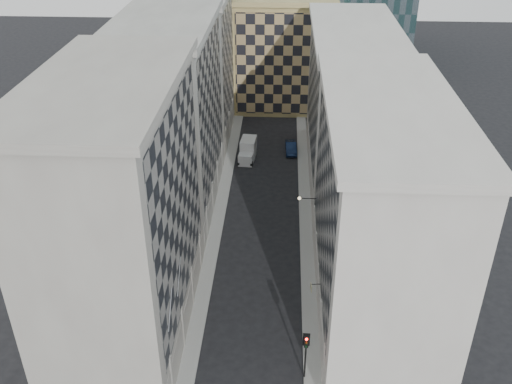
% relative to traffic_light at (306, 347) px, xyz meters
% --- Properties ---
extents(sidewalk_west, '(1.50, 100.00, 0.15)m').
position_rel_traffic_light_xyz_m(sidewalk_west, '(-9.80, 24.83, -3.40)').
color(sidewalk_west, gray).
rests_on(sidewalk_west, ground).
extents(sidewalk_east, '(1.50, 100.00, 0.15)m').
position_rel_traffic_light_xyz_m(sidewalk_east, '(0.70, 24.83, -3.40)').
color(sidewalk_east, gray).
rests_on(sidewalk_east, ground).
extents(bldg_left_a, '(10.80, 22.80, 23.70)m').
position_rel_traffic_light_xyz_m(bldg_left_a, '(-15.43, 5.83, 8.35)').
color(bldg_left_a, gray).
rests_on(bldg_left_a, ground).
extents(bldg_left_b, '(10.80, 22.80, 22.70)m').
position_rel_traffic_light_xyz_m(bldg_left_b, '(-15.43, 27.83, 7.85)').
color(bldg_left_b, gray).
rests_on(bldg_left_b, ground).
extents(bldg_left_c, '(10.80, 22.80, 21.70)m').
position_rel_traffic_light_xyz_m(bldg_left_c, '(-15.43, 49.83, 7.35)').
color(bldg_left_c, gray).
rests_on(bldg_left_c, ground).
extents(bldg_right_a, '(10.80, 26.80, 20.70)m').
position_rel_traffic_light_xyz_m(bldg_right_a, '(6.33, 9.83, 6.85)').
color(bldg_right_a, '#BBB4AC').
rests_on(bldg_right_a, ground).
extents(bldg_right_b, '(10.80, 28.80, 19.70)m').
position_rel_traffic_light_xyz_m(bldg_right_b, '(6.34, 36.83, 6.37)').
color(bldg_right_b, '#BBB4AC').
rests_on(bldg_right_b, ground).
extents(tan_block, '(16.80, 14.80, 18.80)m').
position_rel_traffic_light_xyz_m(tan_block, '(-2.55, 62.72, 5.96)').
color(tan_block, tan).
rests_on(tan_block, ground).
extents(flagpoles_left, '(0.10, 6.33, 2.33)m').
position_rel_traffic_light_xyz_m(flagpoles_left, '(-10.45, 0.83, 4.52)').
color(flagpoles_left, gray).
rests_on(flagpoles_left, ground).
extents(bracket_lamp, '(1.98, 0.36, 0.36)m').
position_rel_traffic_light_xyz_m(bracket_lamp, '(-0.17, 18.83, 2.72)').
color(bracket_lamp, black).
rests_on(bracket_lamp, ground).
extents(traffic_light, '(0.58, 0.50, 4.64)m').
position_rel_traffic_light_xyz_m(traffic_light, '(0.00, 0.00, 0.00)').
color(traffic_light, black).
rests_on(traffic_light, sidewalk_east).
extents(box_truck, '(2.53, 5.27, 2.80)m').
position_rel_traffic_light_xyz_m(box_truck, '(-7.26, 40.27, -2.26)').
color(box_truck, silver).
rests_on(box_truck, ground).
extents(dark_car, '(1.79, 4.54, 1.47)m').
position_rel_traffic_light_xyz_m(dark_car, '(-1.05, 42.62, -2.74)').
color(dark_car, '#111F3E').
rests_on(dark_car, ground).
extents(shop_sign, '(0.90, 0.72, 0.79)m').
position_rel_traffic_light_xyz_m(shop_sign, '(0.66, 7.05, 0.36)').
color(shop_sign, black).
rests_on(shop_sign, ground).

